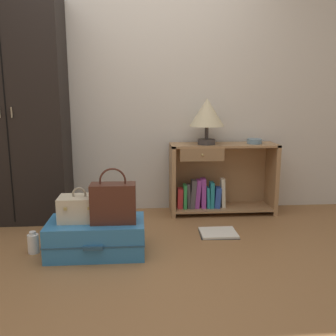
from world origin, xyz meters
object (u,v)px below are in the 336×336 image
at_px(bookshelf, 217,180).
at_px(open_book_on_floor, 218,233).
at_px(wardrobe, 15,111).
at_px(train_case, 80,208).
at_px(handbag, 113,202).
at_px(suitcase_large, 97,237).
at_px(bowl, 254,141).
at_px(table_lamp, 207,114).
at_px(bottle, 33,243).

relative_size(bookshelf, open_book_on_floor, 3.12).
height_order(wardrobe, train_case, wardrobe).
bearing_deg(handbag, suitcase_large, 162.89).
xyz_separation_m(bookshelf, suitcase_large, (-1.11, -0.91, -0.21)).
distance_m(train_case, open_book_on_floor, 1.20).
relative_size(bowl, suitcase_large, 0.20).
bearing_deg(bowl, bookshelf, 176.16).
bearing_deg(suitcase_large, train_case, 170.76).
relative_size(wardrobe, train_case, 6.73).
xyz_separation_m(wardrobe, bowl, (2.26, 0.04, -0.30)).
bearing_deg(bookshelf, train_case, -143.92).
bearing_deg(bowl, handbag, -144.95).
height_order(suitcase_large, train_case, train_case).
bearing_deg(train_case, handbag, -13.55).
height_order(suitcase_large, open_book_on_floor, suitcase_large).
bearing_deg(train_case, suitcase_large, -9.24).
height_order(bookshelf, table_lamp, table_lamp).
relative_size(bookshelf, bottle, 6.22).
height_order(table_lamp, bowl, table_lamp).
bearing_deg(table_lamp, handbag, -132.71).
relative_size(wardrobe, bottle, 12.21).
distance_m(wardrobe, table_lamp, 1.78).
height_order(bowl, bottle, bowl).
bearing_deg(table_lamp, bottle, -150.22).
bearing_deg(table_lamp, bowl, 1.80).
bearing_deg(train_case, bowl, 28.82).
distance_m(train_case, handbag, 0.27).
bearing_deg(train_case, bottle, 177.21).
bearing_deg(bottle, wardrobe, 111.77).
relative_size(wardrobe, bookshelf, 1.96).
xyz_separation_m(wardrobe, open_book_on_floor, (1.80, -0.53, -1.02)).
relative_size(bookshelf, suitcase_large, 1.45).
xyz_separation_m(wardrobe, train_case, (0.69, -0.83, -0.68)).
distance_m(bowl, bottle, 2.22).
height_order(table_lamp, handbag, table_lamp).
height_order(bookshelf, bottle, bookshelf).
xyz_separation_m(train_case, bottle, (-0.36, 0.02, -0.27)).
height_order(bookshelf, train_case, bookshelf).
distance_m(table_lamp, train_case, 1.54).
xyz_separation_m(handbag, bottle, (-0.62, 0.08, -0.33)).
relative_size(handbag, open_book_on_floor, 1.22).
xyz_separation_m(table_lamp, bowl, (0.48, 0.02, -0.27)).
xyz_separation_m(wardrobe, bottle, (0.32, -0.81, -0.95)).
xyz_separation_m(train_case, open_book_on_floor, (1.12, 0.29, -0.34)).
relative_size(table_lamp, open_book_on_floor, 1.31).
distance_m(wardrobe, bowl, 2.28).
bearing_deg(open_book_on_floor, bottle, -169.47).
xyz_separation_m(bowl, train_case, (-1.58, -0.87, -0.38)).
xyz_separation_m(suitcase_large, open_book_on_floor, (1.00, 0.31, -0.12)).
xyz_separation_m(bookshelf, bowl, (0.35, -0.02, 0.39)).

